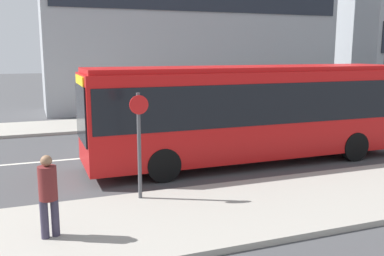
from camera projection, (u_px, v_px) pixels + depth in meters
The scene contains 8 objects.
ground_plane at pixel (148, 153), 15.23m from camera, with size 120.00×120.00×0.00m, color #444447.
sidewalk_near at pixel (220, 212), 9.46m from camera, with size 44.00×3.50×0.13m.
sidewalk_far at pixel (115, 124), 20.97m from camera, with size 44.00×3.50×0.13m.
lane_centerline at pixel (148, 153), 15.23m from camera, with size 41.80×0.16×0.01m.
city_bus at pixel (250, 108), 13.70m from camera, with size 10.63×2.49×3.10m.
parked_car_0 at pixel (381, 106), 23.34m from camera, with size 3.99×1.77×1.37m.
pedestrian_near_stop at pixel (48, 192), 7.89m from camera, with size 0.34×0.34×1.58m.
bus_stop_sign at pixel (139, 137), 9.91m from camera, with size 0.44×0.12×2.51m.
Camera 1 is at (-3.77, -14.43, 3.58)m, focal length 40.00 mm.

